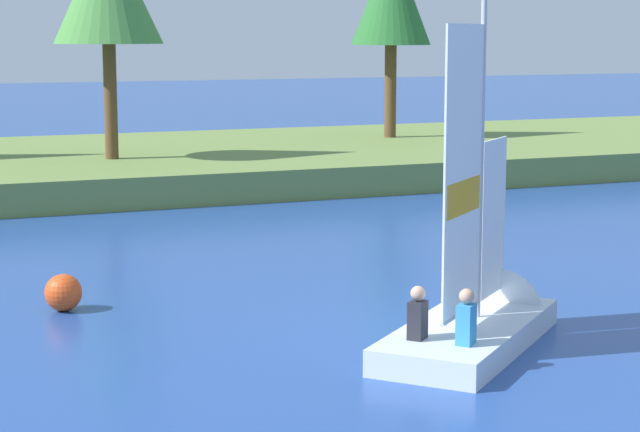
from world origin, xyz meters
TOP-DOWN VIEW (x-y plane):
  - shore_bank at (0.00, 28.50)m, footprint 80.00×12.97m
  - sailboat at (1.13, 8.27)m, footprint 4.26×3.99m
  - channel_buoy at (-4.35, 12.16)m, footprint 0.60×0.60m

SIDE VIEW (x-z plane):
  - channel_buoy at x=-4.35m, z-range 0.00..0.60m
  - sailboat at x=1.13m, z-range -2.44..3.12m
  - shore_bank at x=0.00m, z-range 0.00..0.84m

